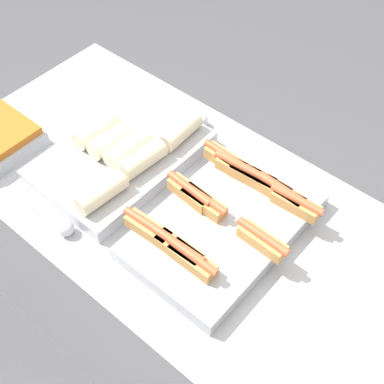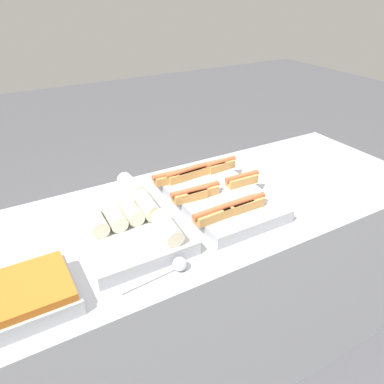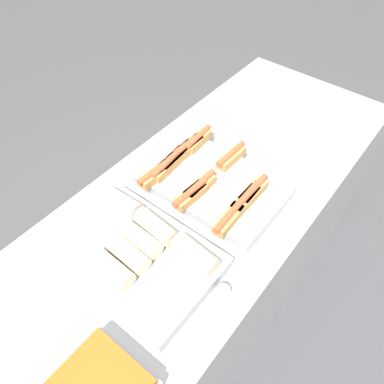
# 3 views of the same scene
# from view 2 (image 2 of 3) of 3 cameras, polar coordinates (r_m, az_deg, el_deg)

# --- Properties ---
(ground_plane) EXTENTS (12.00, 12.00, 0.00)m
(ground_plane) POSITION_cam_2_polar(r_m,az_deg,el_deg) (2.16, 3.12, -22.57)
(ground_plane) COLOR #4C4C51
(counter) EXTENTS (1.88, 0.75, 0.91)m
(counter) POSITION_cam_2_polar(r_m,az_deg,el_deg) (1.82, 3.51, -13.78)
(counter) COLOR #A8AAB2
(counter) RESTS_ON ground_plane
(tray_hotdogs) EXTENTS (0.41, 0.53, 0.10)m
(tray_hotdogs) POSITION_cam_2_polar(r_m,az_deg,el_deg) (1.52, 3.40, -0.14)
(tray_hotdogs) COLOR #A8AAB2
(tray_hotdogs) RESTS_ON counter
(tray_wraps) EXTENTS (0.34, 0.51, 0.11)m
(tray_wraps) POSITION_cam_2_polar(r_m,az_deg,el_deg) (1.37, -10.12, -4.33)
(tray_wraps) COLOR #A8AAB2
(tray_wraps) RESTS_ON counter
(tray_side_front) EXTENTS (0.24, 0.23, 0.07)m
(tray_side_front) POSITION_cam_2_polar(r_m,az_deg,el_deg) (1.16, -23.43, -14.13)
(tray_side_front) COLOR #A8AAB2
(tray_side_front) RESTS_ON counter
(serving_spoon_near) EXTENTS (0.22, 0.05, 0.05)m
(serving_spoon_near) POSITION_cam_2_polar(r_m,az_deg,el_deg) (1.18, -2.62, -11.28)
(serving_spoon_near) COLOR silver
(serving_spoon_near) RESTS_ON counter
(serving_spoon_far) EXTENTS (0.23, 0.05, 0.05)m
(serving_spoon_far) POSITION_cam_2_polar(r_m,az_deg,el_deg) (1.63, -11.94, 0.56)
(serving_spoon_far) COLOR silver
(serving_spoon_far) RESTS_ON counter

